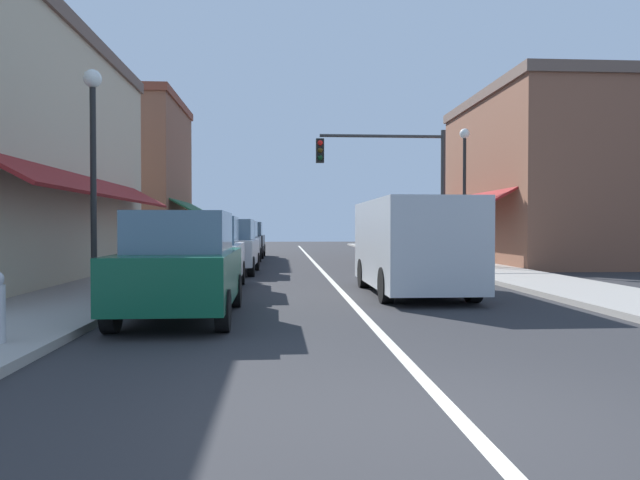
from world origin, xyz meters
TOP-DOWN VIEW (x-y plane):
  - ground_plane at (0.00, 18.00)m, footprint 80.00×80.00m
  - sidewalk_left at (-5.50, 18.00)m, footprint 2.60×56.00m
  - sidewalk_right at (5.50, 18.00)m, footprint 2.60×56.00m
  - lane_center_stripe at (0.00, 18.00)m, footprint 0.14×52.00m
  - storefront_right_block at (9.45, 20.00)m, footprint 6.62×10.20m
  - storefront_far_left at (-9.46, 28.00)m, footprint 6.63×8.20m
  - parked_car_nearest_left at (-3.05, 5.57)m, footprint 1.81×4.12m
  - parked_car_second_left at (-3.24, 10.04)m, footprint 1.85×4.14m
  - parked_car_third_left at (-3.10, 15.28)m, footprint 1.83×4.13m
  - parked_car_far_left at (-3.20, 20.41)m, footprint 1.84×4.13m
  - parked_car_distant_left at (-3.15, 25.59)m, footprint 1.80×4.11m
  - van_in_lane at (1.55, 8.92)m, footprint 2.03×5.19m
  - traffic_signal_mast_arm at (3.01, 18.12)m, footprint 4.99×0.50m
  - street_lamp_left_near at (-5.17, 7.83)m, footprint 0.36×0.36m
  - street_lamp_right_mid at (5.14, 16.58)m, footprint 0.36×0.36m

SIDE VIEW (x-z plane):
  - ground_plane at x=0.00m, z-range 0.00..0.00m
  - lane_center_stripe at x=0.00m, z-range 0.00..0.01m
  - sidewalk_left at x=-5.50m, z-range 0.00..0.12m
  - sidewalk_right at x=5.50m, z-range 0.00..0.12m
  - parked_car_nearest_left at x=-3.05m, z-range -0.01..1.76m
  - parked_car_second_left at x=-3.24m, z-range -0.01..1.76m
  - parked_car_third_left at x=-3.10m, z-range -0.01..1.76m
  - parked_car_far_left at x=-3.20m, z-range -0.01..1.76m
  - parked_car_distant_left at x=-3.15m, z-range -0.01..1.76m
  - van_in_lane at x=1.55m, z-range 0.09..2.21m
  - street_lamp_left_near at x=-5.17m, z-range 0.82..5.49m
  - street_lamp_right_mid at x=5.14m, z-range 0.85..5.89m
  - storefront_right_block at x=9.45m, z-range 0.00..7.09m
  - traffic_signal_mast_arm at x=3.01m, z-range 0.98..6.22m
  - storefront_far_left at x=-9.46m, z-range 0.00..8.31m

